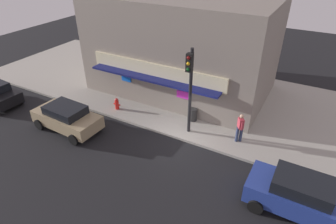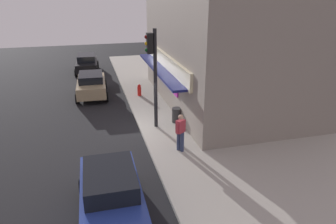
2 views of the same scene
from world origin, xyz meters
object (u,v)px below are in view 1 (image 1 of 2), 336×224
(parked_car_blue, at_px, (299,195))
(pedestrian, at_px, (240,127))
(trash_can, at_px, (193,114))
(parked_car_tan, at_px, (67,117))
(fire_hydrant, at_px, (117,104))
(traffic_light, at_px, (190,82))

(parked_car_blue, bearing_deg, pedestrian, 136.26)
(trash_can, relative_size, parked_car_tan, 0.19)
(trash_can, bearing_deg, parked_car_tan, -145.56)
(pedestrian, distance_m, parked_car_blue, 4.74)
(fire_hydrant, bearing_deg, traffic_light, -1.44)
(pedestrian, bearing_deg, parked_car_blue, -43.74)
(traffic_light, relative_size, parked_car_tan, 1.18)
(pedestrian, relative_size, parked_car_tan, 0.41)
(traffic_light, distance_m, trash_can, 3.07)
(fire_hydrant, relative_size, parked_car_blue, 0.19)
(traffic_light, relative_size, parked_car_blue, 1.20)
(trash_can, bearing_deg, pedestrian, -13.30)
(pedestrian, xyz_separation_m, parked_car_blue, (3.42, -3.28, -0.20))
(parked_car_blue, bearing_deg, traffic_light, 156.42)
(traffic_light, distance_m, parked_car_tan, 7.45)
(traffic_light, height_order, pedestrian, traffic_light)
(fire_hydrant, height_order, parked_car_tan, parked_car_tan)
(pedestrian, distance_m, parked_car_tan, 9.80)
(traffic_light, xyz_separation_m, pedestrian, (2.78, 0.57, -2.24))
(parked_car_tan, bearing_deg, trash_can, 34.44)
(trash_can, bearing_deg, parked_car_blue, -31.67)
(pedestrian, height_order, parked_car_tan, pedestrian)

